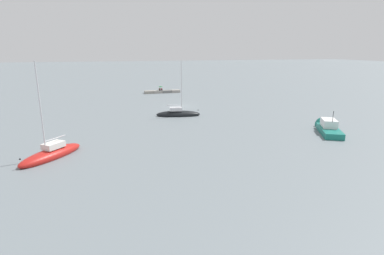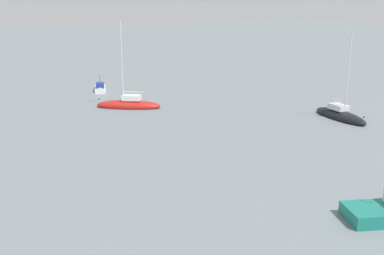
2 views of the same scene
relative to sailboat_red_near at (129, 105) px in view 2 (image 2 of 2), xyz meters
name	(u,v)px [view 2 (image 2 of 2)]	position (x,y,z in m)	size (l,w,h in m)	color
sailboat_red_near	(129,105)	(0.00, 0.00, 0.00)	(7.09, 7.74, 11.12)	red
sailboat_black_far	(340,115)	(-18.74, -17.38, -0.02)	(8.23, 3.82, 10.23)	black
motorboat_white_mid	(100,90)	(12.34, -1.50, -0.10)	(5.25, 3.42, 2.83)	silver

